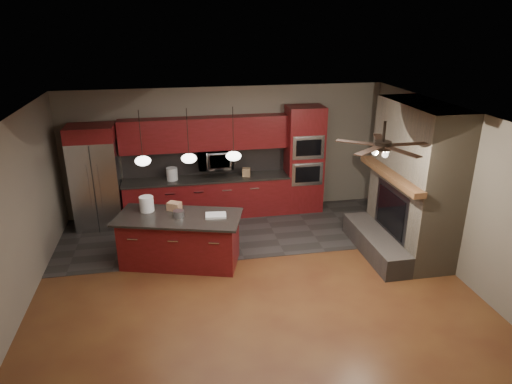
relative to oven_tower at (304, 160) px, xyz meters
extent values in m
plane|color=brown|center=(-1.70, -2.69, -1.19)|extent=(7.00, 7.00, 0.00)
cube|color=white|center=(-1.70, -2.69, 1.61)|extent=(7.00, 6.00, 0.02)
cube|color=#665D52|center=(-1.70, 0.31, 0.21)|extent=(7.00, 0.02, 2.80)
cube|color=#665D52|center=(1.80, -2.69, 0.21)|extent=(0.02, 6.00, 2.80)
cube|color=#665D52|center=(-5.20, -2.69, 0.21)|extent=(0.02, 6.00, 2.80)
cube|color=#302D2B|center=(-1.70, -0.89, -1.19)|extent=(7.00, 2.40, 0.01)
cube|color=#776A55|center=(1.40, -2.29, 0.21)|extent=(0.80, 2.00, 2.80)
cube|color=#4A433D|center=(0.75, -2.29, -0.99)|extent=(0.50, 2.00, 0.40)
cube|color=#2D2D30|center=(1.02, -2.29, -0.37)|extent=(0.05, 1.20, 0.95)
cube|color=black|center=(1.00, -2.29, -0.37)|extent=(0.02, 1.00, 0.75)
cube|color=brown|center=(0.90, -2.29, 0.36)|extent=(0.22, 2.10, 0.10)
cube|color=maroon|center=(-2.18, 0.01, -0.76)|extent=(3.55, 0.60, 0.86)
cube|color=black|center=(-2.18, 0.01, -0.31)|extent=(3.59, 0.64, 0.04)
cube|color=black|center=(-2.18, 0.29, 0.01)|extent=(3.55, 0.03, 0.60)
cube|color=maroon|center=(-2.18, 0.13, 0.66)|extent=(3.55, 0.35, 0.70)
cube|color=maroon|center=(0.00, 0.01, 0.00)|extent=(0.80, 0.60, 2.38)
cube|color=silver|center=(0.00, -0.30, -0.24)|extent=(0.70, 0.03, 0.52)
cube|color=black|center=(0.00, -0.32, -0.24)|extent=(0.55, 0.02, 0.35)
cube|color=silver|center=(0.00, -0.30, 0.36)|extent=(0.70, 0.03, 0.52)
cube|color=black|center=(0.00, -0.32, 0.36)|extent=(0.55, 0.02, 0.35)
imported|color=silver|center=(-1.98, 0.06, 0.11)|extent=(0.73, 0.41, 0.50)
cube|color=silver|center=(-4.45, -0.07, -0.26)|extent=(0.93, 0.72, 1.87)
cube|color=#2D2D30|center=(-4.45, -0.44, -0.26)|extent=(0.02, 0.02, 1.85)
cube|color=silver|center=(-4.55, -0.45, -0.20)|extent=(0.03, 0.03, 0.93)
cube|color=silver|center=(-4.35, -0.45, -0.20)|extent=(0.03, 0.03, 0.93)
cube|color=maroon|center=(-4.45, -0.08, 0.83)|extent=(0.93, 0.72, 0.30)
cube|color=maroon|center=(-2.84, -1.98, -0.75)|extent=(2.16, 1.36, 0.88)
cube|color=black|center=(-2.84, -1.98, -0.29)|extent=(2.35, 1.55, 0.04)
cylinder|color=white|center=(-3.38, -1.64, -0.14)|extent=(0.32, 0.32, 0.27)
cylinder|color=#B4B3B8|center=(-2.83, -2.02, -0.21)|extent=(0.26, 0.26, 0.12)
cube|color=white|center=(-2.20, -2.10, -0.25)|extent=(0.38, 0.28, 0.04)
cube|color=tan|center=(-2.90, -1.69, -0.20)|extent=(0.28, 0.26, 0.15)
cylinder|color=silver|center=(-2.91, 0.01, -0.16)|extent=(0.30, 0.30, 0.27)
cube|color=#A67F56|center=(-1.31, -0.04, -0.20)|extent=(0.19, 0.17, 0.18)
cylinder|color=black|center=(-3.35, -1.99, 1.22)|extent=(0.01, 0.01, 0.78)
ellipsoid|color=white|center=(-3.35, -1.99, 0.77)|extent=(0.26, 0.26, 0.16)
cylinder|color=black|center=(-2.60, -1.99, 1.22)|extent=(0.01, 0.01, 0.78)
ellipsoid|color=white|center=(-2.60, -1.99, 0.77)|extent=(0.26, 0.26, 0.16)
cylinder|color=black|center=(-1.85, -1.99, 1.22)|extent=(0.01, 0.01, 0.78)
ellipsoid|color=white|center=(-1.85, -1.99, 0.77)|extent=(0.26, 0.26, 0.16)
cylinder|color=black|center=(0.10, -3.49, 1.46)|extent=(0.04, 0.04, 0.30)
cylinder|color=black|center=(0.10, -3.49, 1.26)|extent=(0.24, 0.24, 0.12)
cube|color=black|center=(0.48, -3.49, 1.26)|extent=(0.60, 0.12, 0.01)
cube|color=black|center=(0.22, -3.13, 1.26)|extent=(0.30, 0.61, 0.01)
cube|color=black|center=(-0.21, -3.27, 1.26)|extent=(0.56, 0.45, 0.01)
cube|color=black|center=(-0.21, -3.72, 1.26)|extent=(0.56, 0.45, 0.01)
cube|color=black|center=(0.22, -3.85, 1.26)|extent=(0.30, 0.61, 0.01)
camera|label=1|loc=(-2.85, -9.36, 2.98)|focal=32.00mm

